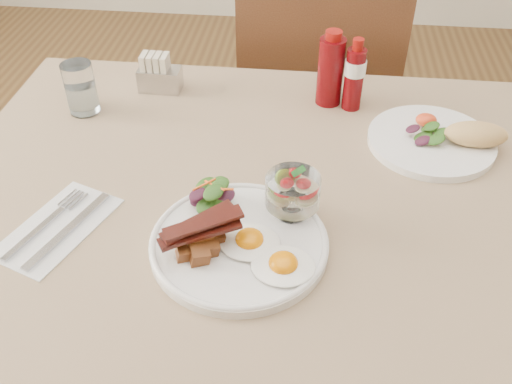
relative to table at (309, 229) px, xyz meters
The scene contains 13 objects.
table is the anchor object (origin of this frame).
chair_far 0.68m from the table, 90.00° to the left, with size 0.42×0.42×0.93m.
main_plate 0.21m from the table, 126.53° to the right, with size 0.28×0.28×0.02m, color white.
fried_eggs 0.22m from the table, 110.23° to the right, with size 0.15×0.13×0.03m.
bacon_potato_pile 0.28m from the table, 133.25° to the right, with size 0.13×0.10×0.06m.
side_salad 0.22m from the table, 155.48° to the right, with size 0.09×0.08×0.05m.
fruit_cup 0.18m from the table, 112.56° to the right, with size 0.09×0.09×0.09m.
second_plate 0.31m from the table, 34.98° to the left, with size 0.26×0.24×0.06m.
ketchup_bottle 0.35m from the table, 85.97° to the left, with size 0.06×0.06×0.16m.
hot_sauce_bottle 0.34m from the table, 76.41° to the left, with size 0.06×0.06×0.16m.
sugar_caddy 0.49m from the table, 137.60° to the left, with size 0.09×0.05×0.08m.
water_glass 0.55m from the table, 156.20° to the left, with size 0.06×0.06×0.11m.
napkin_cutlery 0.44m from the table, 161.40° to the right, with size 0.18×0.23×0.01m.
Camera 1 is at (-0.01, -0.77, 1.40)m, focal length 40.00 mm.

